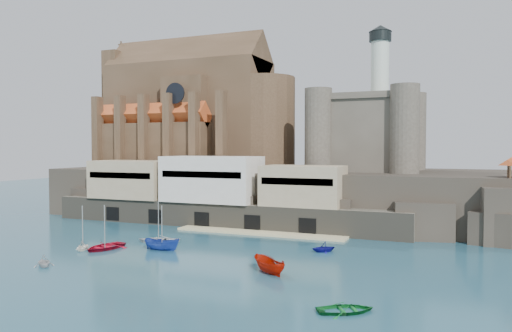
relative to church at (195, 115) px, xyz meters
The scene contains 13 objects.
ground 53.14m from the church, 60.03° to the right, with size 300.00×300.00×0.00m, color navy.
promontory 29.58m from the church, ahead, with size 100.00×36.00×10.00m.
quay 28.37m from the church, 53.41° to the right, with size 70.00×12.00×13.05m.
church is the anchor object (origin of this frame).
castle_keep 40.39m from the church, ahead, with size 21.20×21.20×29.30m.
boat_0 50.54m from the church, 76.93° to the right, with size 4.65×1.35×6.51m, color #B70D26.
boat_1 60.63m from the church, 79.59° to the right, with size 2.83×1.73×3.28m, color silver.
boat_2 50.56m from the church, 66.29° to the right, with size 2.07×2.12×5.49m, color #213E9E.
boat_3 78.86m from the church, 50.17° to the right, with size 3.73×1.08×5.22m, color #10712A.
boat_4 51.74m from the church, 80.29° to the right, with size 2.75×1.68×3.19m, color white.
boat_5 64.47m from the church, 52.21° to the right, with size 2.11×2.16×5.60m, color #AB1603.
boat_6 45.47m from the church, 68.47° to the right, with size 4.62×1.34×6.47m, color silver.
boat_7 56.85m from the church, 40.26° to the right, with size 2.99×1.83×3.47m, color navy.
Camera 1 is at (33.94, -59.99, 14.74)m, focal length 35.00 mm.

